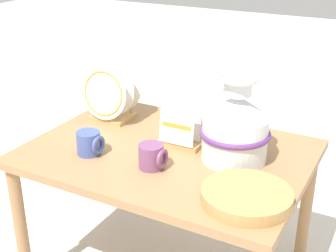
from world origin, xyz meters
name	(u,v)px	position (x,y,z in m)	size (l,w,h in m)	color
display_table	(168,166)	(0.00, 0.00, 0.57)	(1.16, 0.85, 0.64)	#9E754C
ceramic_vase	(235,125)	(0.27, 0.05, 0.79)	(0.28, 0.28, 0.36)	silver
dish_rack_round_plates	(111,97)	(-0.40, 0.16, 0.76)	(0.25, 0.18, 0.28)	tan
dish_rack_square_plates	(184,131)	(0.03, 0.10, 0.70)	(0.18, 0.17, 0.18)	tan
wicker_charger_stack	(247,196)	(0.43, -0.23, 0.67)	(0.31, 0.31, 0.04)	tan
mug_cobalt_glaze	(90,143)	(-0.27, -0.19, 0.69)	(0.11, 0.10, 0.10)	#42569E
mug_plum_glaze	(152,156)	(0.02, -0.17, 0.69)	(0.11, 0.10, 0.10)	#7A4770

